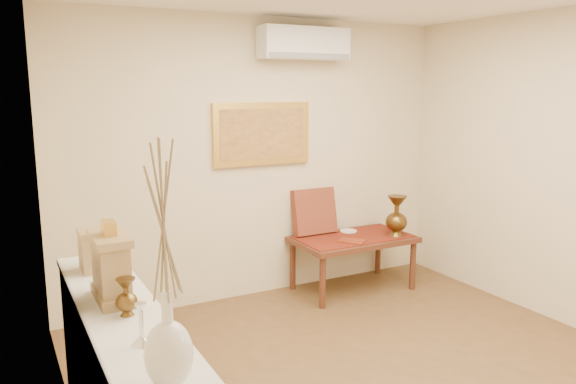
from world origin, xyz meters
TOP-DOWN VIEW (x-y plane):
  - wall_back at (0.00, 2.25)m, footprint 4.00×0.02m
  - wall_left at (-2.00, 0.00)m, footprint 0.02×4.50m
  - white_vase at (-1.82, -0.83)m, footprint 0.17×0.17m
  - candlestick at (-1.83, -0.44)m, footprint 0.09×0.09m
  - brass_urn_small at (-1.81, -0.09)m, footprint 0.10×0.10m
  - table_cloth at (0.85, 1.88)m, footprint 1.14×0.59m
  - brass_urn_tall at (1.25, 1.71)m, footprint 0.22×0.22m
  - plate at (0.92, 2.06)m, footprint 0.18×0.18m
  - menu at (0.72, 1.72)m, footprint 0.29×0.31m
  - cushion at (0.56, 2.17)m, footprint 0.47×0.19m
  - mantel_clock at (-1.83, 0.14)m, footprint 0.17×0.36m
  - wooden_chest at (-1.83, 0.67)m, footprint 0.16×0.21m
  - low_table at (0.85, 1.88)m, footprint 1.20×0.70m
  - painting at (0.00, 2.22)m, footprint 1.00×0.06m
  - ac_unit at (0.40, 2.12)m, footprint 0.90×0.25m

SIDE VIEW (x-z plane):
  - low_table at x=0.85m, z-range 0.21..0.76m
  - table_cloth at x=0.85m, z-range 0.55..0.56m
  - plate at x=0.92m, z-range 0.56..0.57m
  - menu at x=0.72m, z-range 0.56..0.57m
  - cushion at x=0.56m, z-range 0.55..1.03m
  - brass_urn_tall at x=1.25m, z-range 0.56..1.05m
  - candlestick at x=-1.83m, z-range 0.98..1.16m
  - brass_urn_small at x=-1.81m, z-range 0.98..1.21m
  - wooden_chest at x=-1.83m, z-range 0.98..1.22m
  - mantel_clock at x=-1.83m, z-range 0.95..1.36m
  - wall_back at x=0.00m, z-range 0.00..2.70m
  - wall_left at x=-2.00m, z-range 0.00..2.70m
  - white_vase at x=-1.82m, z-range 0.98..1.90m
  - painting at x=0.00m, z-range 1.30..1.90m
  - ac_unit at x=0.40m, z-range 2.30..2.60m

